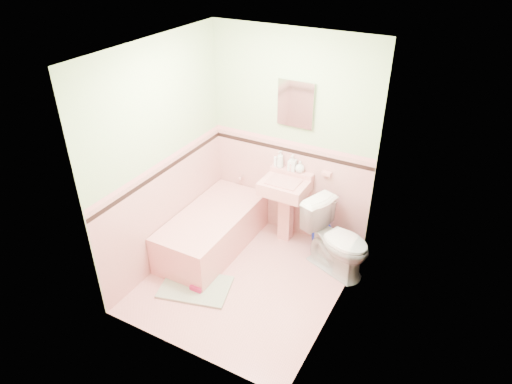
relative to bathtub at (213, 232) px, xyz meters
The scene contains 32 objects.
floor 0.75m from the bathtub, 27.65° to the right, with size 2.20×2.20×0.00m, color pink.
ceiling 2.38m from the bathtub, 27.65° to the right, with size 2.20×2.20×0.00m, color white.
wall_back 1.43m from the bathtub, 50.71° to the left, with size 2.50×2.50×0.00m, color beige.
wall_front 1.87m from the bathtub, 66.22° to the right, with size 2.50×2.50×0.00m, color beige.
wall_left 1.14m from the bathtub, 138.27° to the right, with size 2.50×2.50×0.00m, color beige.
wall_right 1.95m from the bathtub, 11.45° to the right, with size 2.50×2.50×0.00m, color beige.
wainscot_back 1.05m from the bathtub, 50.27° to the left, with size 2.00×2.00×0.00m, color pink.
wainscot_front 1.60m from the bathtub, 66.05° to the right, with size 2.00×2.00×0.00m, color pink.
wainscot_left 0.61m from the bathtub, 137.33° to the right, with size 2.20×2.20×0.00m, color pink.
wainscot_right 1.69m from the bathtub, 11.53° to the right, with size 2.20×2.20×0.00m, color pink.
accent_back 1.33m from the bathtub, 50.04° to the left, with size 2.00×2.00×0.00m, color black.
accent_front 1.79m from the bathtub, 65.95° to the right, with size 2.00×2.00×0.00m, color black.
accent_left 1.02m from the bathtub, 136.85° to the right, with size 2.20×2.20×0.00m, color black.
accent_right 1.87m from the bathtub, 11.57° to the right, with size 2.20×2.20×0.00m, color black.
cap_back 1.40m from the bathtub, 50.04° to the left, with size 2.00×2.00×0.00m, color pink.
cap_front 1.84m from the bathtub, 65.95° to the right, with size 2.00×2.00×0.00m, color pink.
cap_left 1.11m from the bathtub, 136.85° to the right, with size 2.20×2.20×0.00m, color pink.
cap_right 1.92m from the bathtub, 11.57° to the right, with size 2.20×2.20×0.00m, color pink.
bathtub is the anchor object (origin of this frame).
tub_faucet 0.83m from the bathtub, 90.00° to the left, with size 0.04×0.04×0.12m, color silver.
sink 0.88m from the bathtub, 37.93° to the left, with size 0.53×0.48×0.84m, color pink, non-canonical shape.
sink_faucet 1.20m from the bathtub, 44.58° to the left, with size 0.02×0.02×0.10m, color silver.
medicine_cabinet 1.78m from the bathtub, 47.42° to the left, with size 0.38×0.04×0.47m, color white.
soap_dish 1.51m from the bathtub, 33.57° to the left, with size 0.11×0.06×0.04m, color pink.
soap_bottle_left 1.18m from the bathtub, 53.39° to the left, with size 0.08×0.08×0.21m, color #B2B2B2.
soap_bottle_mid 1.25m from the bathtub, 46.10° to the left, with size 0.09×0.09×0.20m, color #B2B2B2.
soap_bottle_right 1.29m from the bathtub, 42.30° to the left, with size 0.11×0.11×0.14m, color #B2B2B2.
tube 1.12m from the bathtub, 56.94° to the left, with size 0.04×0.04×0.12m, color white.
toilet 1.48m from the bathtub, 12.85° to the left, with size 0.45×0.79×0.80m, color white.
bucket 1.31m from the bathtub, 30.22° to the left, with size 0.25×0.25×0.25m, color #1025B5, non-canonical shape.
bath_mat 0.77m from the bathtub, 72.29° to the right, with size 0.73×0.49×0.03m, color #96A78B.
shoe 0.81m from the bathtub, 70.14° to the right, with size 0.14×0.06×0.05m, color #BF1E59.
Camera 1 is at (1.92, -3.31, 3.43)m, focal length 32.02 mm.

